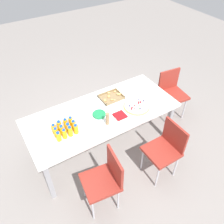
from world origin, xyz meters
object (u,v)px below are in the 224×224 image
juice_bottle_0 (59,137)px  juice_bottle_9 (59,126)px  party_table (102,115)px  juice_bottle_5 (62,130)px  juice_bottle_4 (56,132)px  juice_bottle_6 (68,128)px  chair_end (171,91)px  fruit_pizza (137,106)px  chair_near_right (166,147)px  juice_bottle_2 (70,131)px  snack_tray (111,97)px  chair_near_left (106,178)px  juice_bottle_8 (54,129)px  cardboard_tube (108,119)px  juice_bottle_7 (74,125)px  juice_bottle_10 (66,123)px  juice_bottle_11 (71,121)px  juice_bottle_1 (64,134)px  napkin_stack (120,116)px  plate_stack (99,114)px

juice_bottle_0 → juice_bottle_9: juice_bottle_9 is taller
party_table → juice_bottle_5: size_ratio=14.85×
juice_bottle_4 → juice_bottle_6: juice_bottle_4 is taller
chair_end → fruit_pizza: chair_end is taller
chair_near_right → juice_bottle_6: juice_bottle_6 is taller
juice_bottle_2 → juice_bottle_5: juice_bottle_2 is taller
juice_bottle_0 → snack_tray: size_ratio=0.41×
chair_near_left → juice_bottle_9: (-0.20, 0.75, 0.30)m
juice_bottle_2 → juice_bottle_8: juice_bottle_2 is taller
cardboard_tube → juice_bottle_5: bearing=165.4°
juice_bottle_7 → juice_bottle_10: 0.10m
juice_bottle_11 → snack_tray: 0.76m
juice_bottle_1 → fruit_pizza: bearing=0.1°
chair_near_left → juice_bottle_8: juice_bottle_8 is taller
juice_bottle_0 → snack_tray: bearing=21.0°
juice_bottle_8 → juice_bottle_0: bearing=-90.2°
chair_near_left → juice_bottle_2: juice_bottle_2 is taller
chair_end → juice_bottle_2: 1.95m
napkin_stack → juice_bottle_2: bearing=177.6°
chair_end → juice_bottle_0: bearing=13.9°
juice_bottle_0 → juice_bottle_1: 0.07m
chair_near_right → juice_bottle_10: bearing=52.7°
party_table → chair_near_left: bearing=-117.6°
chair_near_left → snack_tray: 1.20m
juice_bottle_9 → juice_bottle_11: (0.15, -0.00, -0.00)m
fruit_pizza → juice_bottle_11: bearing=170.6°
party_table → juice_bottle_7: size_ratio=15.35×
chair_end → chair_near_right: bearing=51.2°
juice_bottle_0 → juice_bottle_1: size_ratio=0.96×
napkin_stack → snack_tray: bearing=74.1°
juice_bottle_2 → napkin_stack: size_ratio=0.98×
chair_near_right → juice_bottle_2: bearing=58.8°
juice_bottle_8 → juice_bottle_2: bearing=-45.2°
chair_near_right → juice_bottle_5: bearing=57.7°
juice_bottle_2 → juice_bottle_7: juice_bottle_2 is taller
juice_bottle_6 → juice_bottle_9: 0.11m
juice_bottle_0 → juice_bottle_4: size_ratio=0.98×
juice_bottle_4 → plate_stack: bearing=4.9°
party_table → napkin_stack: napkin_stack is taller
juice_bottle_5 → fruit_pizza: juice_bottle_5 is taller
chair_near_left → fruit_pizza: (0.86, 0.60, 0.25)m
juice_bottle_10 → napkin_stack: juice_bottle_10 is taller
plate_stack → juice_bottle_6: bearing=-173.0°
snack_tray → plate_stack: bearing=-145.2°
chair_near_right → juice_bottle_8: (-1.17, 0.77, 0.30)m
fruit_pizza → juice_bottle_10: bearing=171.3°
juice_bottle_10 → snack_tray: (0.80, 0.21, -0.05)m
juice_bottle_1 → juice_bottle_11: 0.21m
juice_bottle_6 → fruit_pizza: (0.98, -0.07, -0.05)m
chair_near_left → juice_bottle_11: bearing=11.9°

